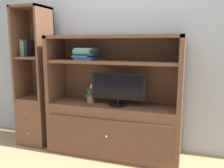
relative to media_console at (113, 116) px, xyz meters
The scene contains 7 objects.
painted_rear_wall 0.99m from the media_console, 90.00° to the left, with size 6.00×0.10×2.80m, color #9EA8B2.
media_console is the anchor object (origin of this frame).
tv_monitor 0.37m from the media_console, 37.09° to the right, with size 0.64×0.22×0.38m.
potted_plant 0.36m from the media_console, behind, with size 0.11×0.10×0.23m.
magazine_stack 0.82m from the media_console, behind, with size 0.27×0.36×0.14m.
bookshelf_tall 1.11m from the media_console, behind, with size 0.40×0.41×1.81m.
upright_book_row 1.44m from the media_console, behind, with size 0.11×0.17×0.22m.
Camera 1 is at (0.86, -2.24, 1.35)m, focal length 38.08 mm.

